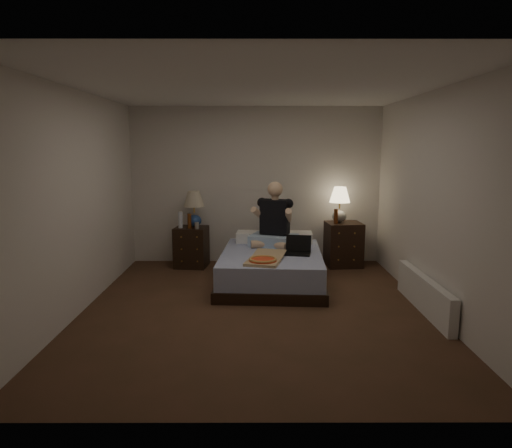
{
  "coord_description": "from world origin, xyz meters",
  "views": [
    {
      "loc": [
        -0.01,
        -5.1,
        1.86
      ],
      "look_at": [
        0.0,
        0.9,
        0.85
      ],
      "focal_mm": 32.0,
      "sensor_mm": 36.0,
      "label": 1
    }
  ],
  "objects_px": {
    "bed": "(271,268)",
    "person": "(274,214)",
    "beer_bottle_left": "(189,221)",
    "soda_can": "(197,225)",
    "nightstand_left": "(191,247)",
    "beer_bottle_right": "(336,216)",
    "radiator": "(424,294)",
    "pizza_box": "(263,260)",
    "lamp_right": "(340,205)",
    "nightstand_right": "(343,244)",
    "lamp_left": "(194,209)",
    "water_bottle": "(180,220)",
    "laptop": "(298,246)"
  },
  "relations": [
    {
      "from": "lamp_right",
      "to": "beer_bottle_right",
      "type": "relative_size",
      "value": 2.43
    },
    {
      "from": "beer_bottle_left",
      "to": "radiator",
      "type": "bearing_deg",
      "value": -32.53
    },
    {
      "from": "nightstand_left",
      "to": "lamp_left",
      "type": "bearing_deg",
      "value": 51.68
    },
    {
      "from": "beer_bottle_right",
      "to": "radiator",
      "type": "distance_m",
      "value": 2.14
    },
    {
      "from": "lamp_left",
      "to": "beer_bottle_right",
      "type": "bearing_deg",
      "value": -2.67
    },
    {
      "from": "soda_can",
      "to": "laptop",
      "type": "xyz_separation_m",
      "value": [
        1.46,
        -0.93,
        -0.11
      ]
    },
    {
      "from": "lamp_right",
      "to": "beer_bottle_left",
      "type": "bearing_deg",
      "value": -175.76
    },
    {
      "from": "bed",
      "to": "nightstand_right",
      "type": "bearing_deg",
      "value": 42.97
    },
    {
      "from": "soda_can",
      "to": "person",
      "type": "distance_m",
      "value": 1.25
    },
    {
      "from": "beer_bottle_right",
      "to": "beer_bottle_left",
      "type": "bearing_deg",
      "value": -178.65
    },
    {
      "from": "beer_bottle_left",
      "to": "person",
      "type": "bearing_deg",
      "value": -17.87
    },
    {
      "from": "beer_bottle_left",
      "to": "soda_can",
      "type": "bearing_deg",
      "value": -13.43
    },
    {
      "from": "bed",
      "to": "person",
      "type": "height_order",
      "value": "person"
    },
    {
      "from": "nightstand_left",
      "to": "beer_bottle_left",
      "type": "relative_size",
      "value": 2.74
    },
    {
      "from": "water_bottle",
      "to": "laptop",
      "type": "relative_size",
      "value": 0.74
    },
    {
      "from": "lamp_right",
      "to": "radiator",
      "type": "distance_m",
      "value": 2.28
    },
    {
      "from": "beer_bottle_right",
      "to": "person",
      "type": "height_order",
      "value": "person"
    },
    {
      "from": "bed",
      "to": "soda_can",
      "type": "distance_m",
      "value": 1.44
    },
    {
      "from": "beer_bottle_left",
      "to": "beer_bottle_right",
      "type": "xyz_separation_m",
      "value": [
        2.26,
        0.05,
        0.06
      ]
    },
    {
      "from": "lamp_left",
      "to": "pizza_box",
      "type": "height_order",
      "value": "lamp_left"
    },
    {
      "from": "beer_bottle_right",
      "to": "laptop",
      "type": "bearing_deg",
      "value": -123.95
    },
    {
      "from": "beer_bottle_right",
      "to": "pizza_box",
      "type": "height_order",
      "value": "beer_bottle_right"
    },
    {
      "from": "beer_bottle_left",
      "to": "beer_bottle_right",
      "type": "distance_m",
      "value": 2.26
    },
    {
      "from": "soda_can",
      "to": "beer_bottle_right",
      "type": "bearing_deg",
      "value": 2.16
    },
    {
      "from": "person",
      "to": "nightstand_left",
      "type": "bearing_deg",
      "value": 176.8
    },
    {
      "from": "soda_can",
      "to": "pizza_box",
      "type": "relative_size",
      "value": 0.13
    },
    {
      "from": "nightstand_right",
      "to": "soda_can",
      "type": "height_order",
      "value": "soda_can"
    },
    {
      "from": "lamp_left",
      "to": "radiator",
      "type": "bearing_deg",
      "value": -35.15
    },
    {
      "from": "bed",
      "to": "beer_bottle_right",
      "type": "xyz_separation_m",
      "value": [
        1.02,
        0.86,
        0.59
      ]
    },
    {
      "from": "person",
      "to": "pizza_box",
      "type": "distance_m",
      "value": 1.13
    },
    {
      "from": "nightstand_right",
      "to": "beer_bottle_right",
      "type": "distance_m",
      "value": 0.5
    },
    {
      "from": "nightstand_right",
      "to": "soda_can",
      "type": "xyz_separation_m",
      "value": [
        -2.29,
        -0.18,
        0.33
      ]
    },
    {
      "from": "soda_can",
      "to": "lamp_left",
      "type": "bearing_deg",
      "value": 108.11
    },
    {
      "from": "nightstand_right",
      "to": "lamp_right",
      "type": "relative_size",
      "value": 1.24
    },
    {
      "from": "laptop",
      "to": "nightstand_left",
      "type": "bearing_deg",
      "value": 156.95
    },
    {
      "from": "pizza_box",
      "to": "beer_bottle_left",
      "type": "bearing_deg",
      "value": 141.37
    },
    {
      "from": "soda_can",
      "to": "radiator",
      "type": "distance_m",
      "value": 3.42
    },
    {
      "from": "person",
      "to": "beer_bottle_right",
      "type": "bearing_deg",
      "value": 44.52
    },
    {
      "from": "lamp_left",
      "to": "beer_bottle_left",
      "type": "relative_size",
      "value": 2.43
    },
    {
      "from": "bed",
      "to": "radiator",
      "type": "xyz_separation_m",
      "value": [
        1.72,
        -1.07,
        -0.02
      ]
    },
    {
      "from": "soda_can",
      "to": "person",
      "type": "xyz_separation_m",
      "value": [
        1.16,
        -0.39,
        0.23
      ]
    },
    {
      "from": "lamp_left",
      "to": "beer_bottle_left",
      "type": "distance_m",
      "value": 0.23
    },
    {
      "from": "beer_bottle_left",
      "to": "pizza_box",
      "type": "height_order",
      "value": "beer_bottle_left"
    },
    {
      "from": "water_bottle",
      "to": "radiator",
      "type": "relative_size",
      "value": 0.16
    },
    {
      "from": "nightstand_left",
      "to": "nightstand_right",
      "type": "bearing_deg",
      "value": 8.01
    },
    {
      "from": "bed",
      "to": "soda_can",
      "type": "relative_size",
      "value": 17.88
    },
    {
      "from": "person",
      "to": "radiator",
      "type": "relative_size",
      "value": 0.58
    },
    {
      "from": "bed",
      "to": "lamp_left",
      "type": "bearing_deg",
      "value": 144.19
    },
    {
      "from": "person",
      "to": "pizza_box",
      "type": "xyz_separation_m",
      "value": [
        -0.18,
        -1.03,
        -0.43
      ]
    },
    {
      "from": "lamp_right",
      "to": "nightstand_right",
      "type": "bearing_deg",
      "value": -14.52
    }
  ]
}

